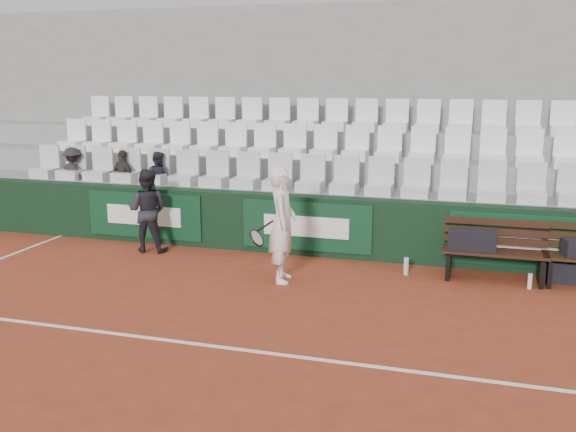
# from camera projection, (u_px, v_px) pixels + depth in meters

# --- Properties ---
(ground) EXTENTS (80.00, 80.00, 0.00)m
(ground) POSITION_uv_depth(u_px,v_px,m) (234.00, 349.00, 7.09)
(ground) COLOR #933921
(ground) RESTS_ON ground
(court_baseline) EXTENTS (18.00, 0.06, 0.01)m
(court_baseline) POSITION_uv_depth(u_px,v_px,m) (234.00, 349.00, 7.09)
(court_baseline) COLOR white
(court_baseline) RESTS_ON ground
(back_barrier) EXTENTS (18.00, 0.34, 1.00)m
(back_barrier) POSITION_uv_depth(u_px,v_px,m) (324.00, 226.00, 10.70)
(back_barrier) COLOR black
(back_barrier) RESTS_ON ground
(grandstand_tier_front) EXTENTS (18.00, 0.95, 1.00)m
(grandstand_tier_front) POSITION_uv_depth(u_px,v_px,m) (329.00, 218.00, 11.32)
(grandstand_tier_front) COLOR gray
(grandstand_tier_front) RESTS_ON ground
(grandstand_tier_mid) EXTENTS (18.00, 0.95, 1.45)m
(grandstand_tier_mid) POSITION_uv_depth(u_px,v_px,m) (340.00, 196.00, 12.16)
(grandstand_tier_mid) COLOR #969693
(grandstand_tier_mid) RESTS_ON ground
(grandstand_tier_back) EXTENTS (18.00, 0.95, 1.90)m
(grandstand_tier_back) POSITION_uv_depth(u_px,v_px,m) (350.00, 177.00, 13.00)
(grandstand_tier_back) COLOR gray
(grandstand_tier_back) RESTS_ON ground
(grandstand_rear_wall) EXTENTS (18.00, 0.30, 4.40)m
(grandstand_rear_wall) POSITION_uv_depth(u_px,v_px,m) (357.00, 113.00, 13.32)
(grandstand_rear_wall) COLOR gray
(grandstand_rear_wall) RESTS_ON ground
(seat_row_front) EXTENTS (11.90, 0.44, 0.63)m
(seat_row_front) POSITION_uv_depth(u_px,v_px,m) (327.00, 174.00, 10.98)
(seat_row_front) COLOR silver
(seat_row_front) RESTS_ON grandstand_tier_front
(seat_row_mid) EXTENTS (11.90, 0.44, 0.63)m
(seat_row_mid) POSITION_uv_depth(u_px,v_px,m) (339.00, 142.00, 11.77)
(seat_row_mid) COLOR white
(seat_row_mid) RESTS_ON grandstand_tier_mid
(seat_row_back) EXTENTS (11.90, 0.44, 0.63)m
(seat_row_back) POSITION_uv_depth(u_px,v_px,m) (350.00, 115.00, 12.57)
(seat_row_back) COLOR white
(seat_row_back) RESTS_ON grandstand_tier_back
(bench_left) EXTENTS (1.50, 0.56, 0.45)m
(bench_left) POSITION_uv_depth(u_px,v_px,m) (494.00, 266.00, 9.43)
(bench_left) COLOR #35190F
(bench_left) RESTS_ON ground
(sports_bag_left) EXTENTS (0.69, 0.31, 0.29)m
(sports_bag_left) POSITION_uv_depth(u_px,v_px,m) (472.00, 240.00, 9.41)
(sports_bag_left) COLOR black
(sports_bag_left) RESTS_ON bench_left
(sports_bag_ground) EXTENTS (0.52, 0.32, 0.31)m
(sports_bag_ground) POSITION_uv_depth(u_px,v_px,m) (562.00, 271.00, 9.38)
(sports_bag_ground) COLOR black
(sports_bag_ground) RESTS_ON ground
(water_bottle_near) EXTENTS (0.08, 0.08, 0.27)m
(water_bottle_near) POSITION_uv_depth(u_px,v_px,m) (406.00, 266.00, 9.72)
(water_bottle_near) COLOR silver
(water_bottle_near) RESTS_ON ground
(water_bottle_far) EXTENTS (0.06, 0.06, 0.22)m
(water_bottle_far) POSITION_uv_depth(u_px,v_px,m) (530.00, 281.00, 9.07)
(water_bottle_far) COLOR silver
(water_bottle_far) RESTS_ON ground
(tennis_player) EXTENTS (0.76, 0.70, 1.70)m
(tennis_player) POSITION_uv_depth(u_px,v_px,m) (282.00, 224.00, 9.29)
(tennis_player) COLOR white
(tennis_player) RESTS_ON ground
(ball_kid) EXTENTS (0.76, 0.63, 1.43)m
(ball_kid) POSITION_uv_depth(u_px,v_px,m) (147.00, 210.00, 10.93)
(ball_kid) COLOR black
(ball_kid) RESTS_ON ground
(spectator_a) EXTENTS (0.77, 0.59, 1.06)m
(spectator_a) POSITION_uv_depth(u_px,v_px,m) (72.00, 151.00, 12.40)
(spectator_a) COLOR black
(spectator_a) RESTS_ON grandstand_tier_front
(spectator_b) EXTENTS (0.66, 0.47, 1.04)m
(spectator_b) POSITION_uv_depth(u_px,v_px,m) (122.00, 154.00, 12.09)
(spectator_b) COLOR #332D29
(spectator_b) RESTS_ON grandstand_tier_front
(spectator_c) EXTENTS (0.51, 0.40, 1.04)m
(spectator_c) POSITION_uv_depth(u_px,v_px,m) (157.00, 155.00, 11.89)
(spectator_c) COLOR #1F242F
(spectator_c) RESTS_ON grandstand_tier_front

